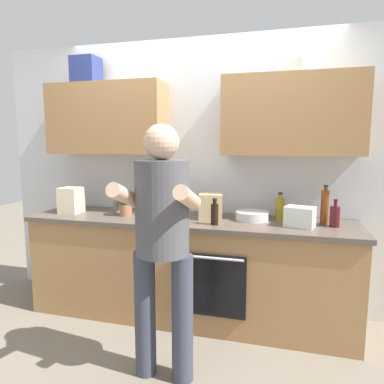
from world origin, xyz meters
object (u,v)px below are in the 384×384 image
Objects in this scene: mixing_bowl at (252,216)px; cup_stoneware at (117,206)px; bottle_syrup at (162,202)px; person_standing at (162,233)px; grocery_bag_rice at (71,200)px; bottle_soy at (215,213)px; bottle_vinegar at (325,207)px; potted_herb at (125,201)px; grocery_bag_bread at (211,206)px; cup_coffee at (293,215)px; cup_tea at (148,211)px; bottle_wine at (335,216)px; grocery_bag_produce at (300,217)px; bottle_oil at (280,209)px.

cup_stoneware is at bearing 178.29° from mixing_bowl.
person_standing is at bearing -70.00° from bottle_syrup.
bottle_syrup is at bearing -4.60° from cup_stoneware.
bottle_syrup reaches higher than grocery_bag_rice.
bottle_syrup is 1.22× the size of grocery_bag_rice.
bottle_vinegar is at bearing 16.42° from bottle_soy.
mixing_bowl is at bearing 42.51° from bottle_soy.
bottle_soy is at bearing -163.58° from bottle_vinegar.
person_standing is 6.80× the size of potted_herb.
bottle_vinegar reaches higher than grocery_bag_bread.
cup_coffee is 0.41× the size of grocery_bag_bread.
mixing_bowl is (0.48, 0.92, -0.05)m from person_standing.
bottle_syrup reaches higher than cup_tea.
potted_herb reaches higher than mixing_bowl.
bottle_vinegar reaches higher than mixing_bowl.
cup_stoneware is at bearing 160.87° from cup_tea.
grocery_bag_produce is at bearing -164.97° from bottle_wine.
cup_tea is 1.30m from grocery_bag_produce.
grocery_bag_produce is (-0.26, -0.07, -0.01)m from bottle_wine.
grocery_bag_produce is at bearing -1.00° from potted_herb.
grocery_bag_bread is at bearing -177.33° from bottle_vinegar.
grocery_bag_produce is at bearing -143.13° from bottle_vinegar.
bottle_syrup is 3.25× the size of cup_coffee.
bottle_soy is (-0.92, -0.18, 0.01)m from bottle_wine.
bottle_vinegar is 1.86m from cup_stoneware.
grocery_bag_rice is at bearing 179.64° from grocery_bag_produce.
bottle_wine is 0.36m from cup_coffee.
cup_coffee is (0.81, 1.02, -0.04)m from person_standing.
cup_tea is 0.41× the size of grocery_bag_produce.
cup_stoneware is 0.37× the size of mixing_bowl.
bottle_syrup is (-1.39, 0.00, -0.02)m from bottle_vinegar.
person_standing is at bearing -138.04° from grocery_bag_produce.
person_standing reaches higher than bottle_wine.
cup_tea is 0.41× the size of grocery_bag_bread.
person_standing reaches higher than bottle_soy.
bottle_vinegar is 1.45× the size of grocery_bag_produce.
bottle_wine reaches higher than cup_coffee.
cup_tea is at bearing -171.31° from cup_coffee.
bottle_oil is 0.99× the size of grocery_bag_rice.
grocery_bag_rice is (-1.90, -0.19, 0.02)m from bottle_oil.
bottle_syrup is 0.48m from cup_stoneware.
grocery_bag_rice is at bearing -171.07° from bottle_syrup.
bottle_syrup is 1.03× the size of mixing_bowl.
person_standing is 1.41m from bottle_wine.
bottle_oil is at bearing 7.38° from potted_herb.
cup_stoneware is at bearing 174.88° from grocery_bag_bread.
bottle_syrup reaches higher than cup_coffee.
cup_tea is 0.57m from grocery_bag_bread.
cup_stoneware is (-1.51, -0.02, -0.05)m from bottle_oil.
bottle_oil is at bearing 0.57° from cup_stoneware.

